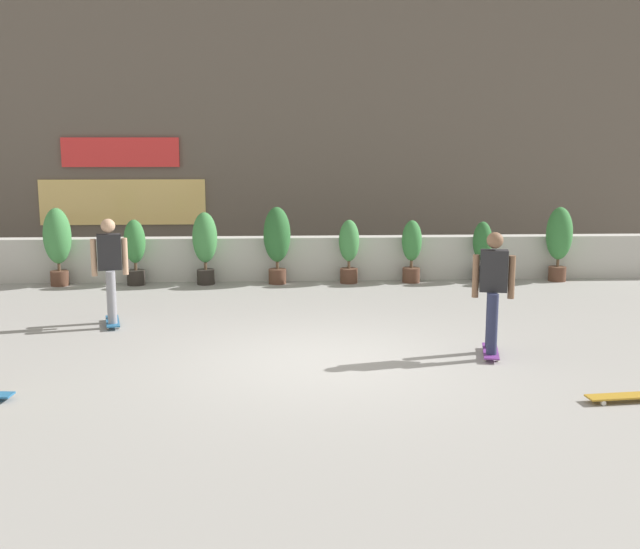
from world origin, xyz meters
TOP-DOWN VIEW (x-y plane):
  - ground_plane at (0.00, 0.00)m, footprint 48.00×48.00m
  - planter_wall at (0.00, 6.00)m, footprint 18.00×0.40m
  - building_backdrop at (-0.01, 10.00)m, footprint 20.00×2.08m
  - potted_plant_0 at (-5.05, 5.55)m, footprint 0.55×0.55m
  - potted_plant_1 at (-3.53, 5.55)m, footprint 0.43×0.43m
  - potted_plant_2 at (-2.12, 5.55)m, footprint 0.50×0.50m
  - potted_plant_3 at (-0.67, 5.55)m, footprint 0.55×0.55m
  - potted_plant_4 at (0.80, 5.55)m, footprint 0.41×0.41m
  - potted_plant_5 at (2.08, 5.55)m, footprint 0.41×0.41m
  - potted_plant_6 at (3.55, 5.55)m, footprint 0.39×0.39m
  - potted_plant_7 at (5.15, 5.55)m, footprint 0.53×0.53m
  - skater_far_left at (-3.26, 2.12)m, footprint 0.55×0.82m
  - skater_mid_plaza at (2.26, 0.12)m, footprint 0.55×0.82m
  - skateboard_near_camera at (3.23, -1.78)m, footprint 0.82×0.28m

SIDE VIEW (x-z plane):
  - ground_plane at x=0.00m, z-range 0.00..0.00m
  - skateboard_near_camera at x=3.23m, z-range 0.02..0.10m
  - planter_wall at x=0.00m, z-range 0.00..0.90m
  - potted_plant_6 at x=3.55m, z-range 0.05..1.30m
  - potted_plant_5 at x=2.08m, z-range 0.07..1.35m
  - potted_plant_4 at x=0.80m, z-range 0.07..1.37m
  - potted_plant_1 at x=-3.53m, z-range 0.08..1.41m
  - potted_plant_2 at x=-2.12m, z-range 0.12..1.58m
  - potted_plant_7 at x=5.15m, z-range 0.13..1.67m
  - potted_plant_0 at x=-5.05m, z-range 0.13..1.70m
  - potted_plant_3 at x=-0.67m, z-range 0.13..1.70m
  - skater_far_left at x=-3.26m, z-range 0.09..1.79m
  - skater_mid_plaza at x=2.26m, z-range 0.09..1.79m
  - building_backdrop at x=-0.01m, z-range 0.00..6.50m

